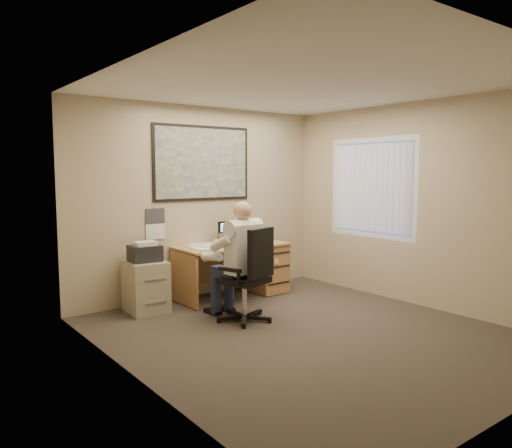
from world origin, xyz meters
TOP-DOWN VIEW (x-y plane):
  - room_shell at (0.00, 0.00)m, footprint 4.00×4.50m
  - desk at (0.61, 1.90)m, footprint 1.60×0.97m
  - world_map at (0.02, 2.23)m, footprint 1.56×0.03m
  - wall_calendar at (-0.73, 2.24)m, footprint 0.28×0.01m
  - window_blinds at (1.97, 0.80)m, footprint 0.06×1.40m
  - filing_cabinet at (-1.04, 1.92)m, footprint 0.50×0.59m
  - office_chair at (-0.28, 0.78)m, footprint 0.84×0.84m
  - person at (-0.27, 0.86)m, footprint 0.68×0.91m

SIDE VIEW (x-z plane):
  - office_chair at x=-0.28m, z-range -0.24..0.90m
  - filing_cabinet at x=-1.04m, z-range -0.07..0.84m
  - desk at x=0.61m, z-range -0.10..0.97m
  - person at x=-0.27m, z-range 0.00..1.43m
  - wall_calendar at x=-0.73m, z-range 0.87..1.29m
  - room_shell at x=0.00m, z-range 0.00..2.70m
  - window_blinds at x=1.97m, z-range 0.90..2.20m
  - world_map at x=0.02m, z-range 1.37..2.43m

